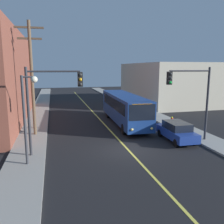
% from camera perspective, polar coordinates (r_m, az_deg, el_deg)
% --- Properties ---
extents(ground_plane, '(120.00, 120.00, 0.00)m').
position_cam_1_polar(ground_plane, '(18.10, 3.89, -9.08)').
color(ground_plane, black).
extents(sidewalk_left, '(2.50, 90.00, 0.15)m').
position_cam_1_polar(sidewalk_left, '(26.96, -17.83, -2.82)').
color(sidewalk_left, gray).
rests_on(sidewalk_left, ground).
extents(sidewalk_right, '(2.50, 90.00, 0.15)m').
position_cam_1_polar(sidewalk_right, '(29.66, 11.33, -1.32)').
color(sidewalk_right, gray).
rests_on(sidewalk_right, ground).
extents(lane_stripe_center, '(0.16, 60.00, 0.01)m').
position_cam_1_polar(lane_stripe_center, '(32.23, -4.30, -0.33)').
color(lane_stripe_center, '#D8CC4C').
rests_on(lane_stripe_center, ground).
extents(building_right_warehouse, '(12.00, 18.21, 6.88)m').
position_cam_1_polar(building_right_warehouse, '(43.32, 13.29, 6.78)').
color(building_right_warehouse, beige).
rests_on(building_right_warehouse, ground).
extents(city_bus, '(2.95, 12.22, 3.20)m').
position_cam_1_polar(city_bus, '(26.01, 2.93, 1.12)').
color(city_bus, navy).
rests_on(city_bus, ground).
extents(parked_car_blue, '(1.90, 4.44, 1.62)m').
position_cam_1_polar(parked_car_blue, '(20.71, 15.30, -4.46)').
color(parked_car_blue, navy).
rests_on(parked_car_blue, ground).
extents(utility_pole_near, '(2.40, 0.28, 9.87)m').
position_cam_1_polar(utility_pole_near, '(21.95, -18.76, 8.73)').
color(utility_pole_near, brown).
rests_on(utility_pole_near, sidewalk_left).
extents(traffic_signal_left_corner, '(3.75, 0.48, 6.00)m').
position_cam_1_polar(traffic_signal_left_corner, '(16.51, -14.38, 4.08)').
color(traffic_signal_left_corner, '#2D2D33').
rests_on(traffic_signal_left_corner, sidewalk_left).
extents(traffic_signal_right_corner, '(3.75, 0.48, 6.00)m').
position_cam_1_polar(traffic_signal_right_corner, '(19.96, 18.56, 4.92)').
color(traffic_signal_right_corner, '#2D2D33').
rests_on(traffic_signal_right_corner, sidewalk_right).
extents(street_lamp_left, '(0.98, 0.40, 5.50)m').
position_cam_1_polar(street_lamp_left, '(15.14, -19.66, 1.08)').
color(street_lamp_left, '#38383D').
rests_on(street_lamp_left, sidewalk_left).
extents(fire_hydrant, '(0.44, 0.26, 0.84)m').
position_cam_1_polar(fire_hydrant, '(26.01, 14.20, -1.96)').
color(fire_hydrant, red).
rests_on(fire_hydrant, sidewalk_right).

